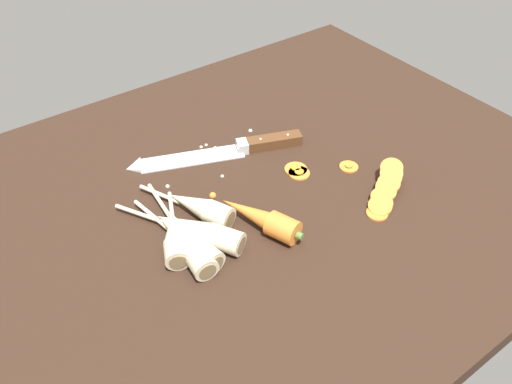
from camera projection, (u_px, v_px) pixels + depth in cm
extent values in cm
cube|color=#332116|center=(250.00, 200.00, 94.48)|extent=(120.00, 90.00, 4.00)
cube|color=silver|center=(192.00, 158.00, 100.26)|extent=(20.25, 11.29, 0.50)
cone|color=silver|center=(134.00, 167.00, 98.12)|extent=(4.22, 4.77, 3.96)
cube|color=silver|center=(242.00, 146.00, 101.60)|extent=(2.92, 3.46, 2.20)
cube|color=brown|center=(274.00, 141.00, 102.84)|extent=(11.27, 6.56, 2.20)
sphere|color=silver|center=(261.00, 139.00, 101.58)|extent=(0.50, 0.50, 0.50)
sphere|color=silver|center=(288.00, 135.00, 102.64)|extent=(0.50, 0.50, 0.50)
cylinder|color=orange|center=(283.00, 228.00, 83.50)|extent=(5.69, 6.16, 4.20)
cone|color=orange|center=(252.00, 214.00, 85.98)|extent=(7.96, 12.64, 3.99)
sphere|color=orange|center=(213.00, 196.00, 89.35)|extent=(1.20, 1.20, 1.20)
cylinder|color=#5B7F3D|center=(300.00, 236.00, 82.22)|extent=(1.48, 1.36, 1.20)
cylinder|color=beige|center=(225.00, 240.00, 81.75)|extent=(6.24, 6.83, 4.00)
cone|color=beige|center=(183.00, 225.00, 84.15)|extent=(8.21, 10.51, 3.80)
cylinder|color=beige|center=(142.00, 215.00, 87.21)|extent=(5.92, 9.68, 0.70)
cylinder|color=#7A6647|center=(241.00, 245.00, 80.88)|extent=(2.58, 1.65, 2.80)
cylinder|color=beige|center=(219.00, 215.00, 85.93)|extent=(5.47, 5.68, 4.00)
cone|color=beige|center=(188.00, 202.00, 88.20)|extent=(6.71, 8.72, 3.80)
cylinder|color=beige|center=(160.00, 194.00, 91.11)|extent=(4.16, 8.01, 0.70)
cylinder|color=#7A6647|center=(230.00, 219.00, 85.12)|extent=(2.67, 1.44, 2.80)
cylinder|color=beige|center=(200.00, 259.00, 78.68)|extent=(4.54, 5.96, 4.00)
cone|color=beige|center=(179.00, 228.00, 83.70)|extent=(4.77, 10.27, 3.80)
cylinder|color=beige|center=(161.00, 203.00, 89.44)|extent=(1.77, 10.77, 0.70)
cylinder|color=#7A6647|center=(208.00, 272.00, 76.88)|extent=(2.82, 0.58, 2.80)
cylinder|color=beige|center=(177.00, 253.00, 79.69)|extent=(5.28, 5.27, 4.00)
cone|color=beige|center=(174.00, 227.00, 83.75)|extent=(6.36, 8.03, 3.80)
cylinder|color=beige|center=(171.00, 208.00, 88.50)|extent=(3.76, 7.30, 0.70)
cylinder|color=#7A6647|center=(178.00, 262.00, 78.23)|extent=(2.68, 1.41, 2.80)
cylinder|color=beige|center=(205.00, 256.00, 79.24)|extent=(4.73, 5.49, 4.00)
cone|color=beige|center=(177.00, 233.00, 82.86)|extent=(5.13, 9.24, 3.80)
cylinder|color=beige|center=(152.00, 215.00, 87.16)|extent=(2.18, 9.46, 0.70)
cylinder|color=#7A6647|center=(216.00, 264.00, 77.94)|extent=(2.81, 0.74, 2.80)
cylinder|color=orange|center=(377.00, 213.00, 88.69)|extent=(3.73, 3.73, 0.70)
cylinder|color=orange|center=(380.00, 206.00, 89.52)|extent=(4.32, 4.21, 2.10)
cylinder|color=orange|center=(382.00, 203.00, 89.70)|extent=(3.95, 3.82, 2.12)
cylinder|color=orange|center=(381.00, 197.00, 90.57)|extent=(3.93, 3.78, 2.27)
cylinder|color=orange|center=(386.00, 192.00, 91.19)|extent=(3.89, 3.74, 2.32)
cylinder|color=orange|center=(386.00, 187.00, 91.75)|extent=(4.00, 3.81, 2.57)
cylinder|color=orange|center=(389.00, 184.00, 92.12)|extent=(4.29, 4.11, 2.55)
cylinder|color=orange|center=(391.00, 178.00, 92.92)|extent=(4.14, 3.93, 2.72)
cylinder|color=orange|center=(391.00, 174.00, 93.43)|extent=(4.37, 4.14, 2.90)
cylinder|color=orange|center=(392.00, 168.00, 94.25)|extent=(4.32, 4.14, 2.60)
cylinder|color=orange|center=(349.00, 166.00, 98.18)|extent=(3.57, 3.57, 0.70)
cylinder|color=#FF9E2B|center=(349.00, 165.00, 98.00)|extent=(1.50, 1.50, 0.16)
cylinder|color=orange|center=(299.00, 173.00, 96.75)|extent=(4.04, 4.04, 0.70)
cylinder|color=#FF9E2B|center=(299.00, 171.00, 96.57)|extent=(1.70, 1.70, 0.16)
cylinder|color=orange|center=(296.00, 169.00, 97.60)|extent=(4.30, 4.30, 0.70)
cylinder|color=#FF9E2B|center=(296.00, 168.00, 97.42)|extent=(1.81, 1.81, 0.16)
sphere|color=silver|center=(222.00, 175.00, 96.26)|extent=(0.66, 0.66, 0.66)
sphere|color=silver|center=(253.00, 146.00, 103.04)|extent=(0.67, 0.67, 0.67)
sphere|color=silver|center=(167.00, 185.00, 94.07)|extent=(0.77, 0.77, 0.77)
sphere|color=silver|center=(206.00, 144.00, 103.55)|extent=(0.63, 0.63, 0.63)
sphere|color=silver|center=(200.00, 146.00, 102.92)|extent=(0.65, 0.65, 0.65)
sphere|color=silver|center=(250.00, 129.00, 107.19)|extent=(0.84, 0.84, 0.84)
sphere|color=silver|center=(283.00, 142.00, 103.87)|extent=(0.72, 0.72, 0.72)
sphere|color=silver|center=(248.00, 141.00, 104.40)|extent=(0.47, 0.47, 0.47)
sphere|color=silver|center=(215.00, 147.00, 102.71)|extent=(0.78, 0.78, 0.78)
sphere|color=silver|center=(279.00, 141.00, 104.16)|extent=(0.68, 0.68, 0.68)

